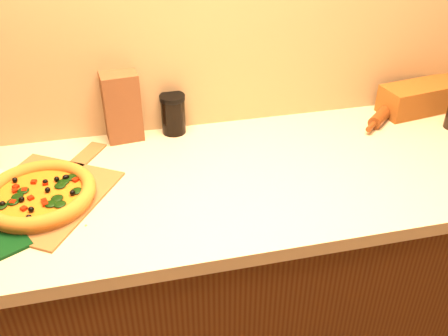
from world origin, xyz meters
TOP-DOWN VIEW (x-y plane):
  - cabinet at (0.00, 1.43)m, footprint 2.80×0.65m
  - countertop at (0.00, 1.43)m, footprint 2.84×0.68m
  - pizza_peel at (-0.50, 1.44)m, footprint 0.46×0.51m
  - pizza at (-0.51, 1.41)m, footprint 0.30×0.30m
  - rolling_pin at (0.64, 1.66)m, footprint 0.25×0.23m
  - bread_bag at (0.82, 1.68)m, footprint 0.38×0.17m
  - paper_bag at (-0.26, 1.72)m, footprint 0.12×0.10m
  - dark_jar at (-0.10, 1.72)m, footprint 0.08×0.08m

SIDE VIEW (x-z plane):
  - cabinet at x=0.00m, z-range 0.00..0.86m
  - countertop at x=0.00m, z-range 0.86..0.90m
  - pizza_peel at x=-0.50m, z-range 0.90..0.91m
  - rolling_pin at x=0.64m, z-range 0.90..0.94m
  - pizza at x=-0.51m, z-range 0.91..0.95m
  - bread_bag at x=0.82m, z-range 0.90..1.00m
  - dark_jar at x=-0.10m, z-range 0.90..1.03m
  - paper_bag at x=-0.26m, z-range 0.90..1.13m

